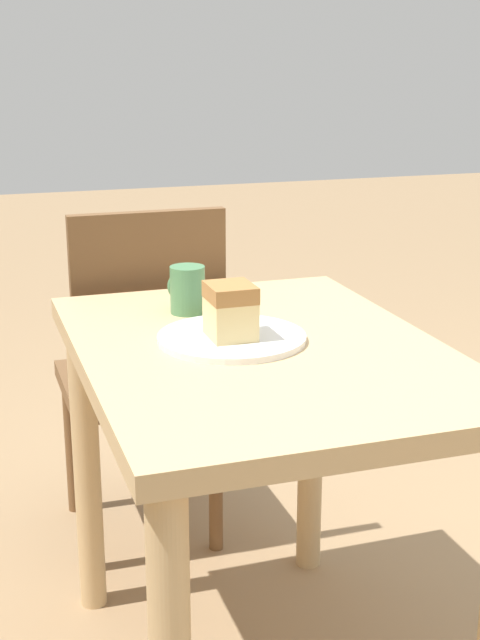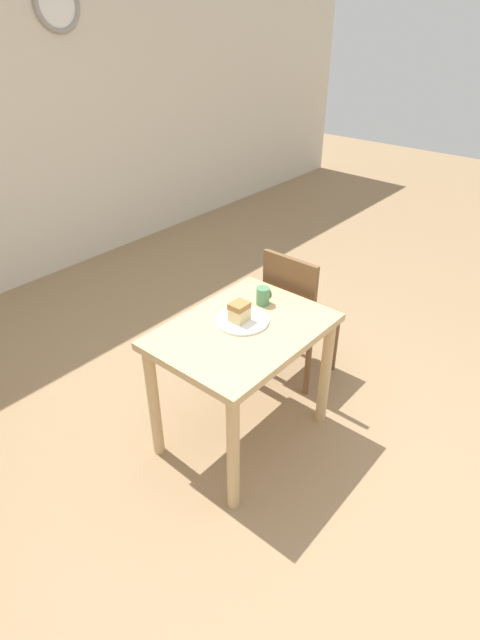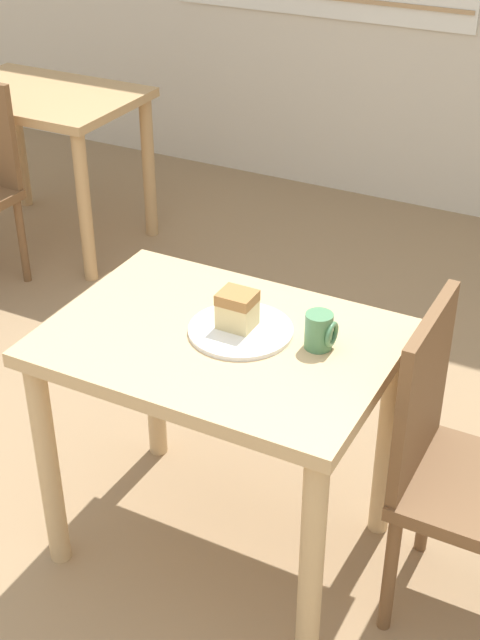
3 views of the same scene
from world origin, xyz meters
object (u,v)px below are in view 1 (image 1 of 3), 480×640
object	(u,v)px
chair_near_window	(143,370)
coffee_mug	(187,289)
plate	(232,338)
cake_slice	(230,311)
dining_table_near	(260,413)

from	to	relation	value
chair_near_window	coffee_mug	size ratio (longest dim) A/B	9.30
chair_near_window	plate	size ratio (longest dim) A/B	3.28
cake_slice	coffee_mug	size ratio (longest dim) A/B	1.02
dining_table_near	cake_slice	distance (m)	0.20
dining_table_near	cake_slice	size ratio (longest dim) A/B	8.98
dining_table_near	cake_slice	xyz separation A→B (m)	(0.03, 0.05, 0.19)
cake_slice	coffee_mug	xyz separation A→B (m)	(0.22, 0.02, -0.01)
coffee_mug	plate	bearing A→B (deg)	-172.25
plate	chair_near_window	bearing A→B (deg)	4.68
cake_slice	coffee_mug	bearing A→B (deg)	5.61
cake_slice	coffee_mug	world-z (taller)	cake_slice
chair_near_window	plate	bearing A→B (deg)	94.68
chair_near_window	cake_slice	bearing A→B (deg)	93.96
plate	coffee_mug	xyz separation A→B (m)	(0.21, 0.03, 0.04)
dining_table_near	chair_near_window	world-z (taller)	chair_near_window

